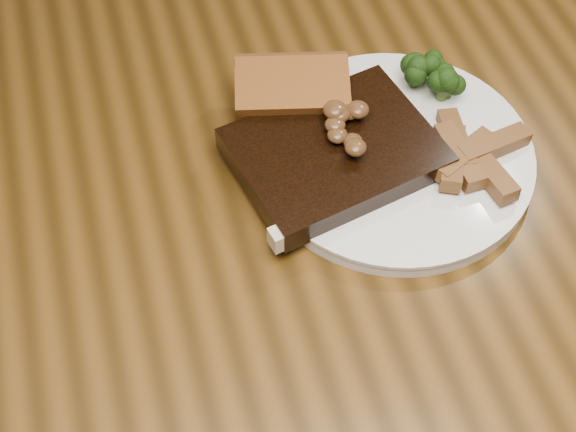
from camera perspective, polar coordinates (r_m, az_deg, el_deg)
name	(u,v)px	position (r m, az deg, el deg)	size (l,w,h in m)	color
dining_table	(299,298)	(0.78, 0.80, -5.87)	(1.60, 0.90, 0.75)	#503210
chair_far	(292,9)	(1.38, 0.30, 14.51)	(0.49, 0.49, 0.83)	black
plate	(394,157)	(0.76, 7.56, 4.21)	(0.26, 0.26, 0.01)	white
steak	(335,153)	(0.73, 3.34, 4.50)	(0.18, 0.13, 0.03)	black
steak_bone	(356,206)	(0.70, 4.87, 0.69)	(0.17, 0.02, 0.02)	beige
mushroom_pile	(340,127)	(0.72, 3.72, 6.33)	(0.06, 0.06, 0.03)	#56391B
garlic_bread	(292,103)	(0.77, 0.30, 8.03)	(0.11, 0.06, 0.02)	brown
potato_wedges	(471,135)	(0.77, 12.91, 5.67)	(0.09, 0.09, 0.02)	brown
broccoli_cluster	(437,79)	(0.80, 10.55, 9.54)	(0.06, 0.06, 0.04)	#1A380C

